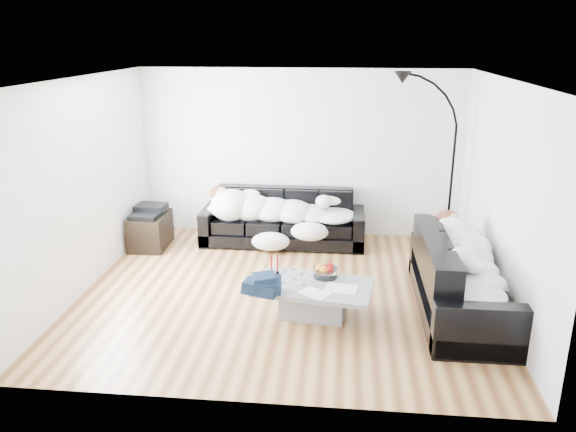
# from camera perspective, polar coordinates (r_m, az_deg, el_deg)

# --- Properties ---
(ground) EXTENTS (5.00, 5.00, 0.00)m
(ground) POSITION_cam_1_polar(r_m,az_deg,el_deg) (7.09, -0.25, -7.68)
(ground) COLOR brown
(ground) RESTS_ON ground
(wall_back) EXTENTS (5.00, 0.02, 2.60)m
(wall_back) POSITION_cam_1_polar(r_m,az_deg,el_deg) (8.82, 1.29, 6.36)
(wall_back) COLOR silver
(wall_back) RESTS_ON ground
(wall_left) EXTENTS (0.02, 4.50, 2.60)m
(wall_left) POSITION_cam_1_polar(r_m,az_deg,el_deg) (7.33, -20.12, 2.87)
(wall_left) COLOR silver
(wall_left) RESTS_ON ground
(wall_right) EXTENTS (0.02, 4.50, 2.60)m
(wall_right) POSITION_cam_1_polar(r_m,az_deg,el_deg) (6.85, 21.03, 1.77)
(wall_right) COLOR silver
(wall_right) RESTS_ON ground
(ceiling) EXTENTS (5.00, 5.00, 0.00)m
(ceiling) POSITION_cam_1_polar(r_m,az_deg,el_deg) (6.42, -0.28, 13.76)
(ceiling) COLOR white
(ceiling) RESTS_ON ground
(sofa_back) EXTENTS (2.47, 0.86, 0.81)m
(sofa_back) POSITION_cam_1_polar(r_m,az_deg,el_deg) (8.57, -0.51, -0.17)
(sofa_back) COLOR black
(sofa_back) RESTS_ON ground
(sofa_right) EXTENTS (0.95, 2.21, 0.89)m
(sofa_right) POSITION_cam_1_polar(r_m,az_deg,el_deg) (6.73, 17.34, -5.86)
(sofa_right) COLOR black
(sofa_right) RESTS_ON ground
(sleeper_back) EXTENTS (2.09, 0.72, 0.42)m
(sleeper_back) POSITION_cam_1_polar(r_m,az_deg,el_deg) (8.46, -0.56, 1.17)
(sleeper_back) COLOR white
(sleeper_back) RESTS_ON sofa_back
(sleeper_right) EXTENTS (0.80, 1.89, 0.46)m
(sleeper_right) POSITION_cam_1_polar(r_m,az_deg,el_deg) (6.65, 17.50, -4.24)
(sleeper_right) COLOR white
(sleeper_right) RESTS_ON sofa_right
(teal_cushion) EXTENTS (0.42, 0.38, 0.20)m
(teal_cushion) POSITION_cam_1_polar(r_m,az_deg,el_deg) (7.24, 16.07, -1.71)
(teal_cushion) COLOR #0B4F31
(teal_cushion) RESTS_ON sofa_right
(coffee_table) EXTENTS (1.40, 0.94, 0.38)m
(coffee_table) POSITION_cam_1_polar(r_m,az_deg,el_deg) (6.46, 2.62, -8.53)
(coffee_table) COLOR #939699
(coffee_table) RESTS_ON ground
(fruit_bowl) EXTENTS (0.32, 0.32, 0.18)m
(fruit_bowl) POSITION_cam_1_polar(r_m,az_deg,el_deg) (6.55, 3.83, -5.48)
(fruit_bowl) COLOR white
(fruit_bowl) RESTS_ON coffee_table
(wine_glass_a) EXTENTS (0.08, 0.08, 0.17)m
(wine_glass_a) POSITION_cam_1_polar(r_m,az_deg,el_deg) (6.47, 0.61, -5.75)
(wine_glass_a) COLOR white
(wine_glass_a) RESTS_ON coffee_table
(wine_glass_b) EXTENTS (0.10, 0.10, 0.19)m
(wine_glass_b) POSITION_cam_1_polar(r_m,az_deg,el_deg) (6.39, -0.44, -6.00)
(wine_glass_b) COLOR white
(wine_glass_b) RESTS_ON coffee_table
(wine_glass_c) EXTENTS (0.09, 0.09, 0.19)m
(wine_glass_c) POSITION_cam_1_polar(r_m,az_deg,el_deg) (6.33, 1.56, -6.24)
(wine_glass_c) COLOR white
(wine_glass_c) RESTS_ON coffee_table
(candle_left) EXTENTS (0.05, 0.05, 0.26)m
(candle_left) POSITION_cam_1_polar(r_m,az_deg,el_deg) (6.56, -1.68, -5.03)
(candle_left) COLOR maroon
(candle_left) RESTS_ON coffee_table
(candle_right) EXTENTS (0.05, 0.05, 0.23)m
(candle_right) POSITION_cam_1_polar(r_m,az_deg,el_deg) (6.62, -1.09, -4.91)
(candle_right) COLOR maroon
(candle_right) RESTS_ON coffee_table
(newspaper_a) EXTENTS (0.39, 0.33, 0.01)m
(newspaper_a) POSITION_cam_1_polar(r_m,az_deg,el_deg) (6.30, 5.39, -7.31)
(newspaper_a) COLOR silver
(newspaper_a) RESTS_ON coffee_table
(newspaper_b) EXTENTS (0.38, 0.35, 0.01)m
(newspaper_b) POSITION_cam_1_polar(r_m,az_deg,el_deg) (6.17, 2.72, -7.83)
(newspaper_b) COLOR silver
(newspaper_b) RESTS_ON coffee_table
(navy_jacket) EXTENTS (0.42, 0.35, 0.20)m
(navy_jacket) POSITION_cam_1_polar(r_m,az_deg,el_deg) (6.10, -2.43, -6.34)
(navy_jacket) COLOR black
(navy_jacket) RESTS_ON coffee_table
(shoes) EXTENTS (0.48, 0.35, 0.11)m
(shoes) POSITION_cam_1_polar(r_m,az_deg,el_deg) (7.31, 3.52, -6.45)
(shoes) COLOR #472311
(shoes) RESTS_ON ground
(av_cabinet) EXTENTS (0.52, 0.75, 0.51)m
(av_cabinet) POSITION_cam_1_polar(r_m,az_deg,el_deg) (8.71, -13.80, -1.45)
(av_cabinet) COLOR black
(av_cabinet) RESTS_ON ground
(stereo) EXTENTS (0.46, 0.37, 0.13)m
(stereo) POSITION_cam_1_polar(r_m,az_deg,el_deg) (8.62, -13.96, 0.55)
(stereo) COLOR black
(stereo) RESTS_ON av_cabinet
(floor_lamp) EXTENTS (0.89, 0.62, 2.28)m
(floor_lamp) POSITION_cam_1_polar(r_m,az_deg,el_deg) (8.41, 16.31, 3.94)
(floor_lamp) COLOR black
(floor_lamp) RESTS_ON ground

